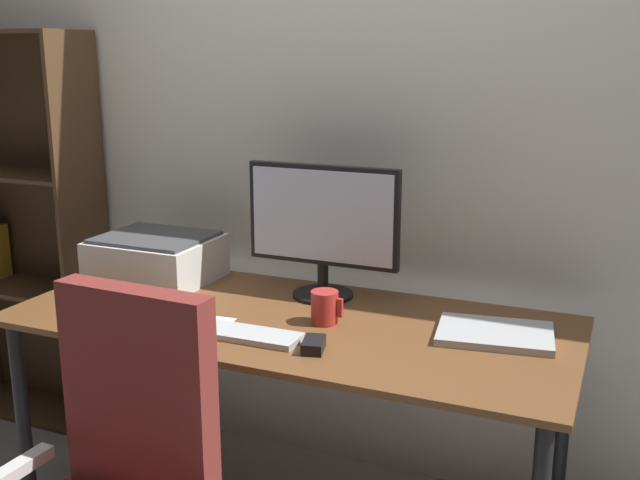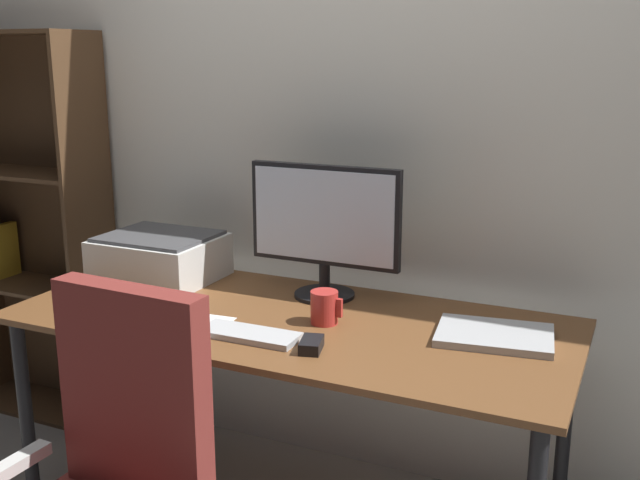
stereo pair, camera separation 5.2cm
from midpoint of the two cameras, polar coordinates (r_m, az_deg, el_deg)
The scene contains 10 objects.
back_wall at distance 2.65m, azimuth 2.00°, elevation 9.31°, with size 6.40×0.10×2.60m, color silver.
desk at distance 2.31m, azimuth -3.05°, elevation -7.75°, with size 1.71×0.74×0.74m.
monitor at distance 2.40m, azimuth -0.42°, elevation 1.32°, with size 0.52×0.20×0.44m.
keyboard at distance 2.13m, azimuth -6.06°, elevation -7.26°, with size 0.29×0.11×0.02m, color #B7BABC.
mouse at distance 2.03m, azimuth -1.24°, elevation -8.05°, with size 0.06×0.10×0.03m, color black.
coffee_mug at distance 2.21m, azimuth -0.33°, elevation -5.21°, with size 0.10×0.08×0.10m.
laptop at distance 2.17m, azimuth 12.59°, elevation -7.03°, with size 0.32×0.23×0.02m, color #B7BABC.
printer at distance 2.69m, azimuth -12.99°, elevation -1.34°, with size 0.40×0.34×0.16m.
paper_sheet at distance 2.20m, azimuth -11.20°, elevation -6.91°, with size 0.21×0.30×0.00m, color white.
bookshelf at distance 3.37m, azimuth -22.27°, elevation 0.52°, with size 0.69×0.28×1.61m.
Camera 1 is at (0.93, -1.93, 1.52)m, focal length 41.74 mm.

